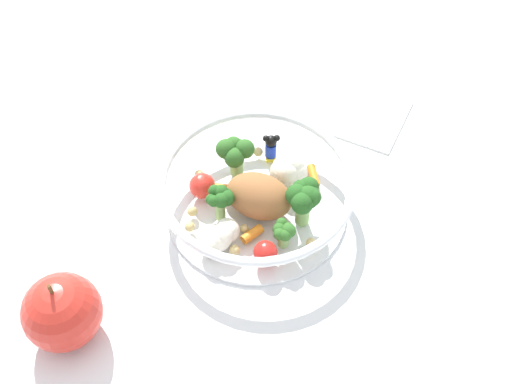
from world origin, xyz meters
TOP-DOWN VIEW (x-y plane):
  - ground_plane at (0.00, 0.00)m, footprint 2.40×2.40m
  - food_container at (0.00, 0.01)m, footprint 0.22×0.22m
  - loose_apple at (-0.13, -0.20)m, footprint 0.08×0.08m
  - folded_napkin at (0.07, 0.20)m, footprint 0.15×0.12m

SIDE VIEW (x-z plane):
  - ground_plane at x=0.00m, z-range 0.00..0.00m
  - folded_napkin at x=0.07m, z-range 0.00..0.01m
  - food_container at x=0.00m, z-range 0.00..0.06m
  - loose_apple at x=-0.13m, z-range -0.01..0.08m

